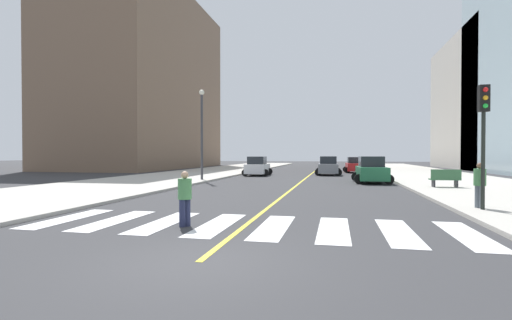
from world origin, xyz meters
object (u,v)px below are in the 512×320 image
Objects in this scene: park_bench at (445,179)px; pedestrian_crossing at (185,196)px; car_red_third at (355,165)px; car_gray_fourth at (328,166)px; pedestrian_waiting_east at (480,183)px; car_white_nearest at (257,167)px; street_lamp at (202,127)px; car_green_second at (371,170)px; traffic_light_near_corner at (484,122)px.

pedestrian_crossing is at bearing 139.38° from park_bench.
car_red_third reaches higher than park_bench.
car_red_third is 2.52× the size of pedestrian_crossing.
park_bench is at bearing 178.35° from pedestrian_crossing.
car_gray_fourth reaches higher than pedestrian_crossing.
car_white_nearest is at bearing -1.26° from pedestrian_waiting_east.
street_lamp is at bearing 18.39° from pedestrian_waiting_east.
car_gray_fourth is at bearing 23.61° from park_bench.
car_red_third is at bearing 9.07° from park_bench.
car_white_nearest is 1.05× the size of car_red_third.
car_green_second is at bearing 5.33° from street_lamp.
park_bench is (4.58, -21.02, -0.19)m from car_red_third.
street_lamp is at bearing -40.01° from traffic_light_near_corner.
car_red_third is at bearing 53.37° from street_lamp.
car_gray_fourth is at bearing 60.93° from car_red_third.
traffic_light_near_corner reaches higher than pedestrian_waiting_east.
car_white_nearest reaches higher than car_red_third.
car_red_third is 6.74m from car_gray_fourth.
park_bench is (7.58, -14.98, -0.25)m from car_gray_fourth.
park_bench is at bearing -97.62° from traffic_light_near_corner.
car_red_third is at bearing -26.50° from pedestrian_waiting_east.
traffic_light_near_corner is at bearing 93.26° from car_red_third.
street_lamp is at bearing 75.41° from park_bench.
pedestrian_crossing is at bearing 76.70° from car_red_third.
car_green_second is 16.23m from car_red_third.
street_lamp is (-16.27, 13.18, 3.40)m from pedestrian_waiting_east.
car_red_third is 31.39m from traffic_light_near_corner.
traffic_light_near_corner is 2.74× the size of pedestrian_crossing.
pedestrian_waiting_east is at bearing -60.43° from car_white_nearest.
car_gray_fourth reaches higher than pedestrian_waiting_east.
pedestrian_waiting_east is at bearing 93.42° from car_red_third.
car_gray_fourth reaches higher than park_bench.
car_green_second reaches higher than car_gray_fourth.
car_red_third is 2.46× the size of pedestrian_waiting_east.
park_bench is (4.06, -4.79, -0.27)m from car_green_second.
car_gray_fourth is 30.01m from pedestrian_crossing.
traffic_light_near_corner is (3.23, -31.12, 2.56)m from car_red_third.
street_lamp reaches higher than pedestrian_waiting_east.
pedestrian_waiting_east is (0.04, 0.44, -2.32)m from traffic_light_near_corner.
car_white_nearest is 13.30m from car_red_third.
street_lamp is at bearing -125.36° from pedestrian_crossing.
car_green_second is 6.28m from park_bench.
pedestrian_waiting_east reaches higher than park_bench.
park_bench is 0.25× the size of street_lamp.
pedestrian_waiting_east is at bearing 169.04° from park_bench.
street_lamp is at bearing 47.74° from car_gray_fourth.
street_lamp reaches higher than car_white_nearest.
car_green_second is 1.03× the size of car_gray_fourth.
pedestrian_waiting_east is at bearing -39.01° from street_lamp.
car_green_second reaches higher than car_red_third.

